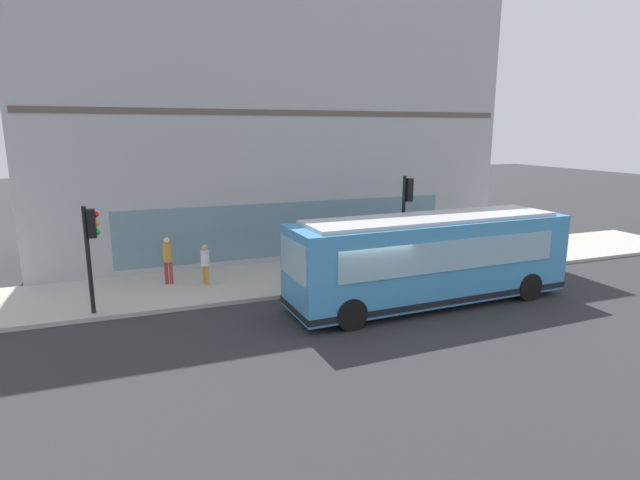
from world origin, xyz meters
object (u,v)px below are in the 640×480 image
object	(u,v)px
traffic_light_near_corner	(406,207)
pedestrian_near_building_entrance	(341,249)
pedestrian_by_light_pole	(205,262)
traffic_light_down_block	(91,239)
fire_hydrant	(334,275)
pedestrian_near_hydrant	(317,243)
pedestrian_walking_along_curb	(168,257)
city_bus_nearside	(430,260)

from	to	relation	value
traffic_light_near_corner	pedestrian_near_building_entrance	world-z (taller)	traffic_light_near_corner
pedestrian_near_building_entrance	pedestrian_by_light_pole	bearing A→B (deg)	87.36
pedestrian_by_light_pole	pedestrian_near_building_entrance	bearing A→B (deg)	-92.64
traffic_light_down_block	fire_hydrant	xyz separation A→B (m)	(0.13, -8.32, -2.05)
fire_hydrant	traffic_light_down_block	bearing A→B (deg)	90.87
pedestrian_by_light_pole	pedestrian_near_building_entrance	world-z (taller)	pedestrian_near_building_entrance
traffic_light_down_block	pedestrian_near_hydrant	world-z (taller)	traffic_light_down_block
traffic_light_down_block	pedestrian_near_building_entrance	size ratio (longest dim) A/B	1.99
traffic_light_near_corner	fire_hydrant	xyz separation A→B (m)	(-0.03, 3.07, -2.45)
pedestrian_by_light_pole	pedestrian_near_building_entrance	size ratio (longest dim) A/B	0.89
traffic_light_down_block	pedestrian_near_hydrant	size ratio (longest dim) A/B	2.19
pedestrian_walking_along_curb	pedestrian_near_hydrant	size ratio (longest dim) A/B	1.15
fire_hydrant	pedestrian_walking_along_curb	size ratio (longest dim) A/B	0.41
city_bus_nearside	traffic_light_down_block	bearing A→B (deg)	76.03
fire_hydrant	pedestrian_by_light_pole	size ratio (longest dim) A/B	0.48
pedestrian_walking_along_curb	pedestrian_near_building_entrance	size ratio (longest dim) A/B	1.05
fire_hydrant	city_bus_nearside	bearing A→B (deg)	-139.46
fire_hydrant	pedestrian_near_building_entrance	distance (m)	1.79
traffic_light_near_corner	city_bus_nearside	bearing A→B (deg)	166.34
pedestrian_walking_along_curb	pedestrian_by_light_pole	world-z (taller)	pedestrian_walking_along_curb
pedestrian_walking_along_curb	pedestrian_near_hydrant	world-z (taller)	pedestrian_walking_along_curb
traffic_light_down_block	pedestrian_near_hydrant	distance (m)	9.56
fire_hydrant	pedestrian_near_building_entrance	bearing A→B (deg)	-31.59
pedestrian_by_light_pole	pedestrian_near_hydrant	bearing A→B (deg)	-73.21
traffic_light_near_corner	pedestrian_near_hydrant	xyz separation A→B (m)	(3.19, 2.56, -1.91)
city_bus_nearside	pedestrian_by_light_pole	world-z (taller)	city_bus_nearside
pedestrian_walking_along_curb	pedestrian_near_building_entrance	bearing A→B (deg)	-97.18
traffic_light_near_corner	traffic_light_down_block	bearing A→B (deg)	90.80
pedestrian_walking_along_curb	pedestrian_by_light_pole	distance (m)	1.45
pedestrian_by_light_pole	city_bus_nearside	bearing A→B (deg)	-122.64
traffic_light_down_block	pedestrian_near_building_entrance	world-z (taller)	traffic_light_down_block
traffic_light_near_corner	fire_hydrant	bearing A→B (deg)	90.60
city_bus_nearside	traffic_light_down_block	size ratio (longest dim) A/B	2.92
pedestrian_near_hydrant	pedestrian_by_light_pole	size ratio (longest dim) A/B	1.02
traffic_light_near_corner	pedestrian_walking_along_curb	world-z (taller)	traffic_light_near_corner
pedestrian_near_hydrant	pedestrian_by_light_pole	bearing A→B (deg)	106.79
traffic_light_down_block	pedestrian_by_light_pole	size ratio (longest dim) A/B	2.24
pedestrian_near_hydrant	traffic_light_down_block	bearing A→B (deg)	110.74
pedestrian_near_building_entrance	fire_hydrant	bearing A→B (deg)	148.41
city_bus_nearside	pedestrian_walking_along_curb	xyz separation A→B (m)	(5.07, 8.29, -0.35)
pedestrian_by_light_pole	fire_hydrant	bearing A→B (deg)	-110.08
fire_hydrant	pedestrian_near_building_entrance	xyz separation A→B (m)	(1.43, -0.88, 0.64)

